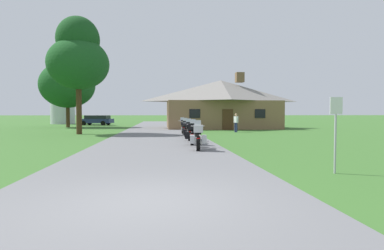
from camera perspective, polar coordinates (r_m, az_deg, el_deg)
The scene contains 14 objects.
ground_plane at distance 25.83m, azimuth -6.24°, elevation -1.62°, with size 500.00×500.00×0.00m, color #386628.
asphalt_driveway at distance 23.83m, azimuth -6.28°, elevation -1.86°, with size 6.40×80.00×0.06m, color slate.
motorcycle_orange_nearest_to_camera at distance 14.07m, azimuth 1.11°, elevation -2.26°, with size 0.84×2.08×1.30m.
motorcycle_red_second_in_row at distance 16.49m, azimuth 0.07°, elevation -1.61°, with size 0.88×2.08×1.30m.
motorcycle_green_third_in_row at distance 19.04m, azimuth -0.51°, elevation -1.11°, with size 0.75×2.08×1.30m.
motorcycle_yellow_fourth_in_row at distance 21.84m, azimuth -1.20°, elevation -0.66°, with size 0.66×2.08×1.30m.
motorcycle_white_farthest_in_row at distance 24.61m, azimuth -1.64°, elevation -0.35°, with size 0.66×2.08×1.30m.
stone_lodge at distance 35.56m, azimuth 5.27°, elevation 3.90°, with size 12.75×7.81×6.31m.
bystander_white_shirt_near_lodge at distance 28.15m, azimuth 8.02°, elevation 0.58°, with size 0.37×0.49×1.67m.
metal_signpost_roadside at distance 9.60m, azimuth 24.71°, elevation -0.07°, with size 0.36×0.06×2.14m.
tree_left_near at distance 27.23m, azimuth -20.02°, elevation 11.61°, with size 4.85×4.85×9.43m.
tree_left_far at distance 41.00m, azimuth -21.76°, elevation 7.88°, with size 6.49×6.49×10.15m.
metal_silo_distant at distance 54.04m, azimuth -22.51°, elevation 4.92°, with size 3.83×3.83×8.90m.
parked_navy_suv_far_left at distance 46.22m, azimuth -16.99°, elevation 0.92°, with size 4.91×2.91×1.40m.
Camera 1 is at (0.24, -5.77, 1.69)m, focal length 29.27 mm.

